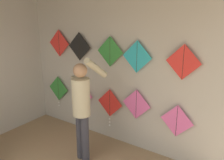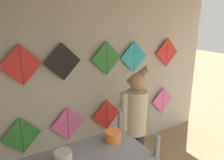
% 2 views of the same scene
% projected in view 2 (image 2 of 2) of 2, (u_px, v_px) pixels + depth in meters
% --- Properties ---
extents(back_panel, '(4.68, 0.06, 2.80)m').
position_uv_depth(back_panel, '(102.00, 80.00, 3.70)').
color(back_panel, '#BCB7AD').
rests_on(back_panel, ground).
extents(shopkeeper, '(0.45, 0.59, 1.83)m').
position_uv_depth(shopkeeper, '(135.00, 120.00, 3.09)').
color(shopkeeper, '#383842').
rests_on(shopkeeper, ground).
extents(kite_0, '(0.56, 0.04, 0.70)m').
position_uv_depth(kite_0, '(22.00, 137.00, 3.11)').
color(kite_0, '#338C38').
extents(kite_1, '(0.56, 0.04, 0.70)m').
position_uv_depth(kite_1, '(68.00, 125.00, 3.46)').
color(kite_1, pink).
extents(kite_2, '(0.56, 0.04, 0.77)m').
position_uv_depth(kite_2, '(107.00, 117.00, 3.83)').
color(kite_2, red).
extents(kite_3, '(0.56, 0.01, 0.56)m').
position_uv_depth(kite_3, '(133.00, 102.00, 4.08)').
color(kite_3, pink).
extents(kite_4, '(0.56, 0.01, 0.56)m').
position_uv_depth(kite_4, '(163.00, 100.00, 4.50)').
color(kite_4, pink).
extents(kite_5, '(0.56, 0.01, 0.56)m').
position_uv_depth(kite_5, '(21.00, 65.00, 2.87)').
color(kite_5, red).
extents(kite_6, '(0.56, 0.01, 0.56)m').
position_uv_depth(kite_6, '(63.00, 62.00, 3.16)').
color(kite_6, black).
extents(kite_7, '(0.56, 0.01, 0.56)m').
position_uv_depth(kite_7, '(107.00, 58.00, 3.54)').
color(kite_7, '#338C38').
extents(kite_8, '(0.56, 0.01, 0.56)m').
position_uv_depth(kite_8, '(134.00, 57.00, 3.83)').
color(kite_8, '#28B2C6').
extents(kite_9, '(0.56, 0.01, 0.56)m').
position_uv_depth(kite_9, '(167.00, 53.00, 4.23)').
color(kite_9, red).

